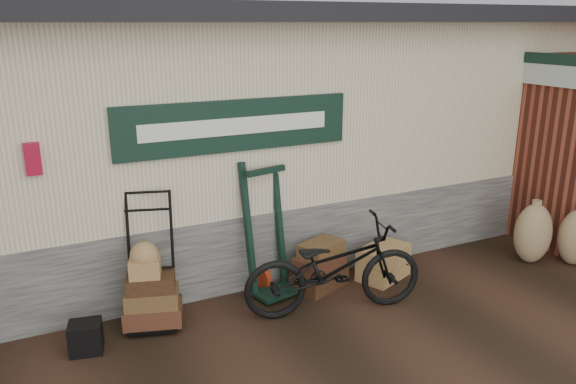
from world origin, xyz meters
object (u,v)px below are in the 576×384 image
object	(u,v)px
green_barrow	(267,229)
suitcase_stack	(319,265)
bicycle	(334,263)
porter_trolley	(151,259)
black_trunk	(86,337)
wicker_hamper	(383,262)

from	to	relation	value
green_barrow	suitcase_stack	xyz separation A→B (m)	(0.60, -0.16, -0.49)
suitcase_stack	bicycle	distance (m)	0.65
green_barrow	bicycle	size ratio (longest dim) A/B	0.79
porter_trolley	bicycle	bearing A→B (deg)	-3.11
black_trunk	bicycle	bearing A→B (deg)	-7.85
wicker_hamper	green_barrow	bearing A→B (deg)	168.77
green_barrow	bicycle	xyz separation A→B (m)	(0.46, -0.73, -0.21)
black_trunk	green_barrow	bearing A→B (deg)	10.61
black_trunk	bicycle	size ratio (longest dim) A/B	0.15
wicker_hamper	black_trunk	bearing A→B (deg)	-178.33
bicycle	suitcase_stack	bearing A→B (deg)	-1.93
suitcase_stack	bicycle	xyz separation A→B (m)	(-0.14, -0.57, 0.28)
green_barrow	black_trunk	world-z (taller)	green_barrow
porter_trolley	black_trunk	world-z (taller)	porter_trolley
porter_trolley	green_barrow	distance (m)	1.33
green_barrow	black_trunk	size ratio (longest dim) A/B	5.17
green_barrow	bicycle	world-z (taller)	green_barrow
bicycle	black_trunk	bearing A→B (deg)	94.35
wicker_hamper	bicycle	xyz separation A→B (m)	(-0.97, -0.45, 0.36)
green_barrow	porter_trolley	bearing A→B (deg)	170.66
porter_trolley	suitcase_stack	size ratio (longest dim) A/B	2.19
wicker_hamper	black_trunk	distance (m)	3.47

